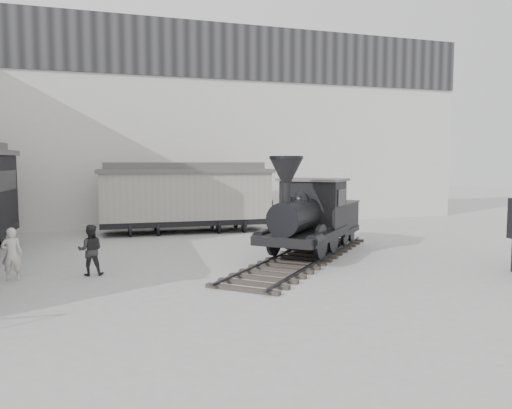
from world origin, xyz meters
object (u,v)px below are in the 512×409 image
object	(u,v)px
boxcar	(186,196)
locomotive	(310,221)
visitor_a	(12,254)
visitor_b	(90,250)

from	to	relation	value
boxcar	locomotive	bearing A→B (deg)	-64.20
locomotive	boxcar	distance (m)	8.33
visitor_a	visitor_b	distance (m)	2.22
boxcar	visitor_a	distance (m)	10.80
locomotive	visitor_a	size ratio (longest dim) A/B	5.68
visitor_b	visitor_a	bearing A→B (deg)	4.27
locomotive	boxcar	bearing A→B (deg)	156.38
locomotive	boxcar	world-z (taller)	locomotive
locomotive	boxcar	xyz separation A→B (m)	(-3.32, 7.63, 0.49)
visitor_b	boxcar	bearing A→B (deg)	-112.57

